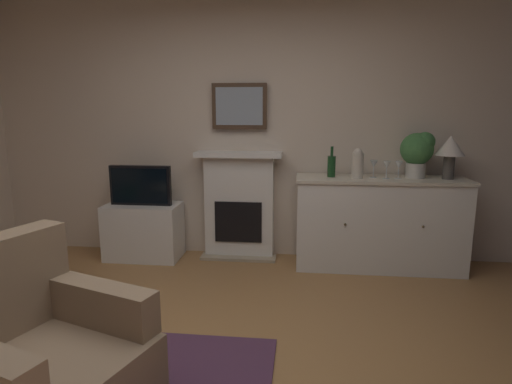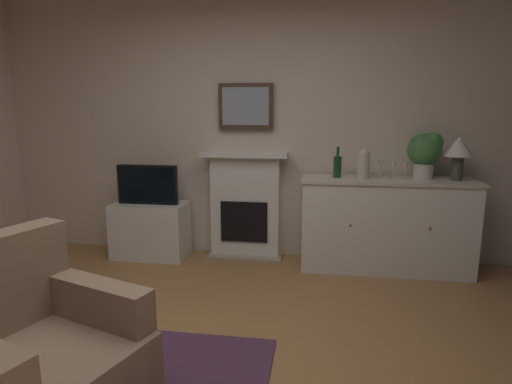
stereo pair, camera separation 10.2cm
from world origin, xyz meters
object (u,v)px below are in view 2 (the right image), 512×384
sideboard_cabinet (385,225)px  wine_glass_right (406,166)px  framed_picture (246,106)px  armchair (33,353)px  wine_glass_left (380,165)px  tv_set (147,185)px  table_lamp (459,150)px  fireplace_unit (245,205)px  potted_plant_small (426,151)px  vase_decorative (364,164)px  wine_bottle (337,166)px  tv_cabinet (151,230)px  wine_glass_center (393,166)px

sideboard_cabinet → wine_glass_right: wine_glass_right is taller
framed_picture → armchair: bearing=-102.6°
wine_glass_left → tv_set: wine_glass_left is taller
sideboard_cabinet → table_lamp: 0.93m
fireplace_unit → potted_plant_small: 1.81m
potted_plant_small → vase_decorative: bearing=-170.3°
sideboard_cabinet → potted_plant_small: 0.77m
fireplace_unit → tv_set: (-0.98, -0.19, 0.22)m
sideboard_cabinet → wine_glass_left: (-0.08, 0.01, 0.56)m
wine_bottle → tv_cabinet: (-1.89, 0.00, -0.71)m
framed_picture → sideboard_cabinet: bearing=-9.1°
wine_glass_center → tv_cabinet: 2.50m
tv_set → framed_picture: bearing=13.3°
wine_glass_center → tv_cabinet: size_ratio=0.22×
wine_glass_right → vase_decorative: 0.38m
wine_glass_left → wine_glass_center: 0.12m
tv_cabinet → potted_plant_small: (2.68, 0.03, 0.86)m
framed_picture → vase_decorative: framed_picture is taller
vase_decorative → tv_cabinet: bearing=178.2°
framed_picture → armchair: 2.90m
wine_glass_right → potted_plant_small: size_ratio=0.38×
framed_picture → wine_bottle: 1.09m
sideboard_cabinet → potted_plant_small: bearing=8.0°
sideboard_cabinet → table_lamp: (0.59, 0.00, 0.72)m
wine_glass_right → potted_plant_small: 0.24m
wine_bottle → wine_glass_left: size_ratio=1.76×
table_lamp → wine_glass_center: 0.59m
tv_cabinet → tv_set: tv_set is taller
potted_plant_small → tv_set: bearing=-178.9°
wine_glass_right → table_lamp: bearing=3.9°
framed_picture → armchair: size_ratio=0.54×
wine_glass_center → armchair: bearing=-130.6°
wine_bottle → potted_plant_small: (0.79, 0.03, 0.15)m
sideboard_cabinet → armchair: armchair is taller
wine_bottle → wine_glass_right: size_ratio=1.76×
armchair → tv_set: bearing=99.5°
sideboard_cabinet → wine_glass_right: 0.58m
potted_plant_small → armchair: size_ratio=0.42×
framed_picture → tv_set: size_ratio=0.89×
sideboard_cabinet → wine_bottle: wine_bottle is taller
sideboard_cabinet → wine_glass_left: wine_glass_left is taller
vase_decorative → tv_set: (-2.12, 0.04, -0.26)m
framed_picture → sideboard_cabinet: 1.78m
fireplace_unit → tv_set: 1.02m
vase_decorative → tv_cabinet: size_ratio=0.37×
tv_set → sideboard_cabinet: bearing=0.2°
sideboard_cabinet → tv_cabinet: sideboard_cabinet is taller
wine_glass_left → potted_plant_small: 0.42m
framed_picture → wine_glass_center: (1.41, -0.26, -0.54)m
wine_bottle → fireplace_unit: bearing=169.8°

